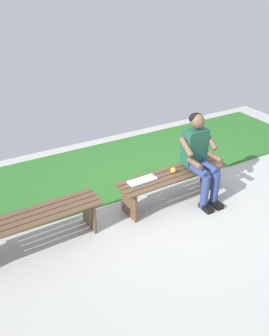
# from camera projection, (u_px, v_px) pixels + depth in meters

# --- Properties ---
(ground_plane) EXTENTS (10.00, 7.00, 0.04)m
(ground_plane) POSITION_uv_depth(u_px,v_px,m) (149.00, 270.00, 3.99)
(ground_plane) COLOR #B2B2AD
(grass_strip) EXTENTS (9.00, 1.86, 0.03)m
(grass_strip) POSITION_uv_depth(u_px,v_px,m) (74.00, 178.00, 5.71)
(grass_strip) COLOR #2D6B28
(grass_strip) RESTS_ON ground
(bench_near) EXTENTS (1.68, 0.46, 0.45)m
(bench_near) POSITION_uv_depth(u_px,v_px,m) (172.00, 180.00, 5.02)
(bench_near) COLOR brown
(bench_near) RESTS_ON ground
(bench_far) EXTENTS (1.74, 0.47, 0.45)m
(bench_far) POSITION_uv_depth(u_px,v_px,m) (31.00, 224.00, 4.14)
(bench_far) COLOR brown
(bench_far) RESTS_ON ground
(person_seated) EXTENTS (0.50, 0.69, 1.25)m
(person_seated) POSITION_uv_depth(u_px,v_px,m) (200.00, 155.00, 4.94)
(person_seated) COLOR #1E513D
(person_seated) RESTS_ON ground
(apple) EXTENTS (0.08, 0.08, 0.08)m
(apple) POSITION_uv_depth(u_px,v_px,m) (173.00, 170.00, 4.96)
(apple) COLOR gold
(apple) RESTS_ON bench_near
(book_open) EXTENTS (0.42, 0.17, 0.02)m
(book_open) POSITION_uv_depth(u_px,v_px,m) (142.00, 181.00, 4.78)
(book_open) COLOR white
(book_open) RESTS_ON bench_near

